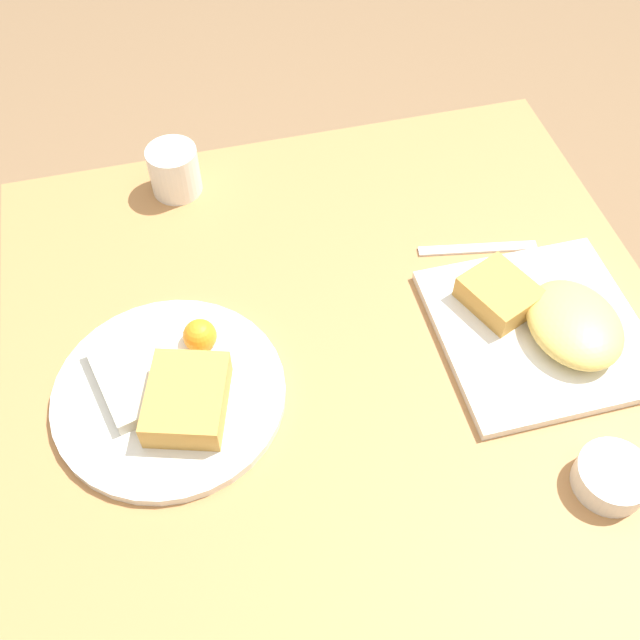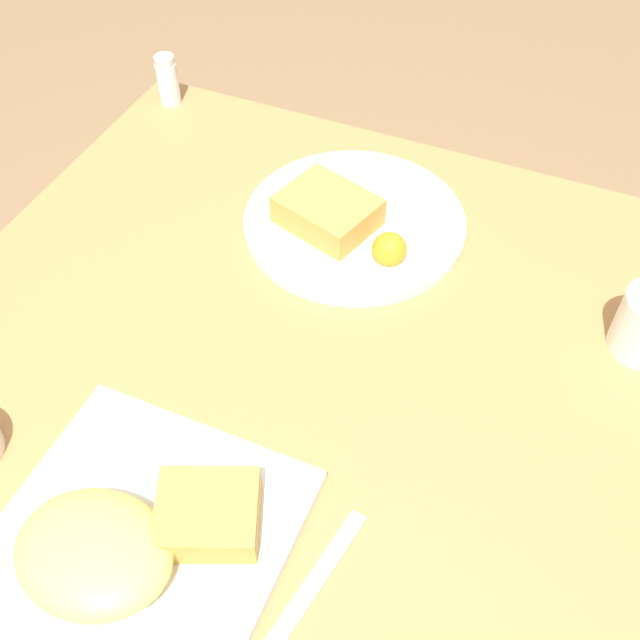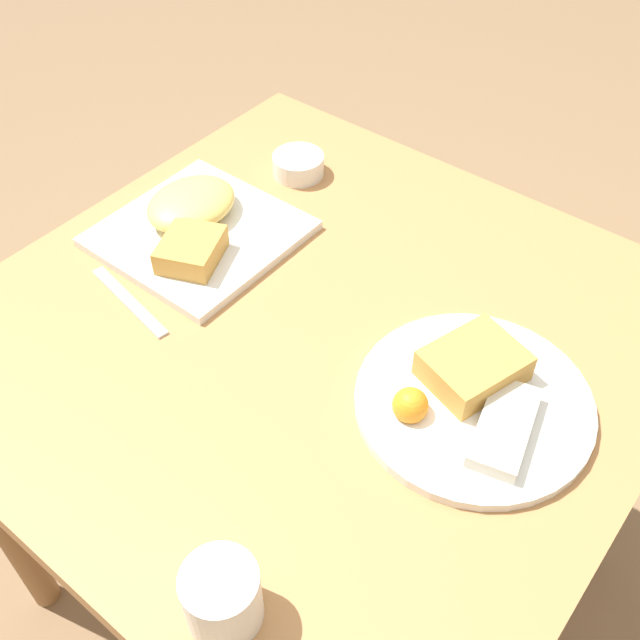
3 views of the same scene
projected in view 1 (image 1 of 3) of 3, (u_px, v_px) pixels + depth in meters
ground_plane at (337, 546)px, 1.56m from camera, size 8.00×8.00×0.00m
dining_table at (345, 385)px, 1.06m from camera, size 0.88×0.89×0.72m
plate_square_near at (547, 323)px, 0.99m from camera, size 0.27×0.27×0.06m
plate_oval_far at (171, 391)px, 0.93m from camera, size 0.29×0.29×0.05m
sauce_ramekin at (612, 477)px, 0.86m from camera, size 0.09×0.09×0.04m
butter_knife at (478, 248)px, 1.09m from camera, size 0.05×0.17×0.00m
coffee_mug at (174, 170)px, 1.14m from camera, size 0.08×0.08×0.08m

